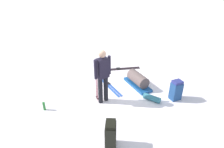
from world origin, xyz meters
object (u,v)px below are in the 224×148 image
(skier_standing, at_px, (103,74))
(thermos_bottle, at_px, (44,106))
(backpack_bright, at_px, (176,90))
(sleeping_mat_rolled, at_px, (152,98))
(gear_sled, at_px, (138,80))
(ski_poles_planted_near, at_px, (97,81))
(ski_pair_near, at_px, (118,69))
(ski_pair_far, at_px, (108,84))
(backpack_large_dark, at_px, (111,135))

(skier_standing, distance_m, thermos_bottle, 1.95)
(backpack_bright, relative_size, sleeping_mat_rolled, 1.20)
(gear_sled, xyz_separation_m, thermos_bottle, (1.08, -3.01, -0.09))
(gear_sled, distance_m, thermos_bottle, 3.20)
(ski_poles_planted_near, height_order, sleeping_mat_rolled, ski_poles_planted_near)
(ski_pair_near, bearing_deg, ski_pair_far, -24.80)
(ski_pair_far, bearing_deg, gear_sled, 79.59)
(skier_standing, height_order, backpack_large_dark, skier_standing)
(backpack_bright, xyz_separation_m, sleeping_mat_rolled, (0.01, -0.76, -0.23))
(ski_poles_planted_near, height_order, thermos_bottle, ski_poles_planted_near)
(gear_sled, bearing_deg, skier_standing, -57.45)
(skier_standing, height_order, gear_sled, skier_standing)
(backpack_large_dark, xyz_separation_m, thermos_bottle, (-1.50, -1.82, -0.21))
(skier_standing, height_order, ski_pair_near, skier_standing)
(backpack_large_dark, bearing_deg, ski_poles_planted_near, -172.17)
(backpack_large_dark, relative_size, backpack_bright, 1.05)
(ski_pair_near, distance_m, sleeping_mat_rolled, 2.42)
(gear_sled, relative_size, thermos_bottle, 4.89)
(ski_poles_planted_near, relative_size, sleeping_mat_rolled, 2.25)
(sleeping_mat_rolled, bearing_deg, thermos_bottle, -87.32)
(gear_sled, distance_m, sleeping_mat_rolled, 0.97)
(backpack_large_dark, bearing_deg, thermos_bottle, -129.61)
(backpack_bright, height_order, ski_poles_planted_near, ski_poles_planted_near)
(backpack_large_dark, relative_size, gear_sled, 0.55)
(ski_pair_near, xyz_separation_m, backpack_bright, (2.28, 1.53, 0.31))
(ski_pair_far, relative_size, backpack_bright, 2.61)
(backpack_bright, distance_m, sleeping_mat_rolled, 0.79)
(gear_sled, bearing_deg, ski_poles_planted_near, -64.32)
(ski_pair_far, bearing_deg, thermos_bottle, -56.97)
(ski_pair_near, height_order, gear_sled, gear_sled)
(ski_pair_near, relative_size, ski_pair_far, 1.06)
(ski_pair_far, xyz_separation_m, gear_sled, (0.19, 1.06, 0.21))
(skier_standing, relative_size, thermos_bottle, 6.54)
(backpack_bright, bearing_deg, skier_standing, -92.69)
(backpack_bright, bearing_deg, ski_poles_planted_near, -94.97)
(sleeping_mat_rolled, distance_m, thermos_bottle, 3.27)
(backpack_bright, bearing_deg, ski_pair_far, -118.15)
(sleeping_mat_rolled, bearing_deg, skier_standing, -94.40)
(ski_pair_near, relative_size, ski_poles_planted_near, 1.48)
(ski_pair_near, relative_size, backpack_bright, 2.77)
(skier_standing, bearing_deg, thermos_bottle, -81.22)
(ski_poles_planted_near, bearing_deg, skier_standing, 60.37)
(backpack_large_dark, height_order, thermos_bottle, backpack_large_dark)
(ski_pair_far, relative_size, ski_poles_planted_near, 1.40)
(ski_pair_far, relative_size, gear_sled, 1.36)
(ski_poles_planted_near, height_order, gear_sled, ski_poles_planted_near)
(gear_sled, height_order, sleeping_mat_rolled, gear_sled)
(ski_pair_far, distance_m, backpack_large_dark, 2.80)
(ski_pair_near, relative_size, sleeping_mat_rolled, 3.33)
(ski_pair_far, xyz_separation_m, sleeping_mat_rolled, (1.12, 1.31, 0.08))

